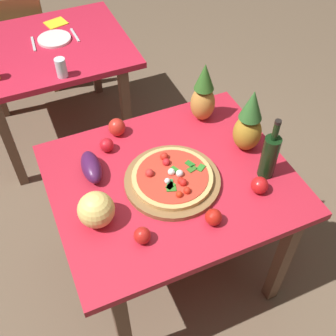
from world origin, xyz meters
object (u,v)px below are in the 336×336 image
object	(u,v)px
tomato_by_bottle	(260,185)
dinner_plate	(54,39)
background_table	(48,59)
dining_chair	(23,37)
napkin_folded	(56,23)
fork_utensil	(33,44)
pizza_board	(172,181)
pineapple_right	(203,95)
eggplant	(91,167)
tomato_near_board	(142,236)
display_table	(171,190)
drinking_glass_water	(61,68)
pineapple_left	(249,124)
wine_bottle	(270,156)
bell_pepper	(117,127)
pizza	(172,177)
knife_utensil	(75,35)
tomato_at_corner	(107,145)
tomato_beside_pepper	(214,217)
melon	(96,210)

from	to	relation	value
tomato_by_bottle	dinner_plate	world-z (taller)	tomato_by_bottle
background_table	dining_chair	distance (m)	0.70
napkin_folded	fork_utensil	bearing A→B (deg)	-133.21
pizza_board	pineapple_right	size ratio (longest dim) A/B	1.32
dining_chair	pizza_board	size ratio (longest dim) A/B	1.90
background_table	napkin_folded	bearing A→B (deg)	62.13
eggplant	tomato_near_board	distance (m)	0.45
display_table	pizza_board	bearing A→B (deg)	-106.99
drinking_glass_water	pineapple_left	bearing A→B (deg)	-54.34
wine_bottle	bell_pepper	world-z (taller)	wine_bottle
tomato_near_board	pizza	bearing A→B (deg)	44.75
fork_utensil	wine_bottle	bearing A→B (deg)	-59.04
tomato_near_board	knife_utensil	bearing A→B (deg)	84.33
display_table	eggplant	size ratio (longest dim) A/B	5.59
tomato_by_bottle	tomato_at_corner	bearing A→B (deg)	136.20
display_table	eggplant	xyz separation A→B (m)	(-0.33, 0.17, 0.14)
tomato_by_bottle	napkin_folded	xyz separation A→B (m)	(-0.49, 1.87, -0.04)
dining_chair	eggplant	world-z (taller)	dining_chair
pizza_board	bell_pepper	distance (m)	0.44
display_table	tomato_near_board	distance (m)	0.39
background_table	eggplant	distance (m)	1.22
fork_utensil	napkin_folded	size ratio (longest dim) A/B	1.29
wine_bottle	knife_utensil	size ratio (longest dim) A/B	1.84
pineapple_left	tomato_beside_pepper	distance (m)	0.51
background_table	tomato_near_board	size ratio (longest dim) A/B	15.09
pizza_board	pineapple_left	bearing A→B (deg)	9.28
wine_bottle	drinking_glass_water	size ratio (longest dim) A/B	2.81
fork_utensil	knife_utensil	world-z (taller)	same
tomato_near_board	eggplant	bearing A→B (deg)	100.65
background_table	melon	xyz separation A→B (m)	(-0.09, -1.48, 0.18)
pizza_board	knife_utensil	bearing A→B (deg)	92.85
tomato_at_corner	tomato_near_board	size ratio (longest dim) A/B	0.98
wine_bottle	tomato_at_corner	xyz separation A→B (m)	(-0.64, 0.45, -0.09)
display_table	dining_chair	world-z (taller)	dining_chair
melon	eggplant	world-z (taller)	melon
pizza	tomato_by_bottle	bearing A→B (deg)	-30.87
pineapple_right	bell_pepper	bearing A→B (deg)	172.19
tomato_beside_pepper	dinner_plate	size ratio (longest dim) A/B	0.34
background_table	eggplant	size ratio (longest dim) A/B	5.44
tomato_near_board	napkin_folded	distance (m)	1.91
display_table	background_table	size ratio (longest dim) A/B	1.03
wine_bottle	background_table	bearing A→B (deg)	114.98
pineapple_left	tomato_near_board	size ratio (longest dim) A/B	4.81
drinking_glass_water	fork_utensil	size ratio (longest dim) A/B	0.66
display_table	wine_bottle	world-z (taller)	wine_bottle
melon	knife_utensil	xyz separation A→B (m)	(0.31, 1.53, -0.07)
display_table	tomato_at_corner	world-z (taller)	tomato_at_corner
tomato_beside_pepper	dining_chair	bearing A→B (deg)	100.65
tomato_near_board	dinner_plate	distance (m)	1.70
tomato_at_corner	tomato_by_bottle	world-z (taller)	tomato_by_bottle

